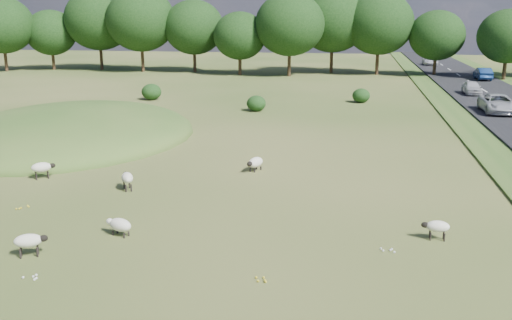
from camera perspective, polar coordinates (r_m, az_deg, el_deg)
The scene contains 16 objects.
ground at distance 44.02m, azimuth 1.01°, elevation 3.94°, with size 160.00×160.00×0.00m, color #2A4917.
mound at distance 40.27m, azimuth -17.98°, elevation 2.25°, with size 16.00×20.00×4.00m, color #33561E.
road at distance 55.00m, azimuth 23.90°, elevation 4.94°, with size 8.00×150.00×0.25m, color black.
treeline at distance 78.61m, azimuth 4.36°, elevation 13.30°, with size 96.28×14.66×11.70m.
shrubs at distance 52.58m, azimuth -1.81°, elevation 6.42°, with size 21.54×8.04×1.54m.
sheep_0 at distance 29.72m, azimuth -0.08°, elevation -0.25°, with size 0.93×1.32×0.73m.
sheep_2 at distance 20.83m, azimuth -21.75°, elevation -7.52°, with size 1.15×0.83×0.80m.
sheep_3 at distance 21.76m, azimuth 17.64°, elevation -6.36°, with size 1.01×0.45×0.73m.
sheep_4 at distance 21.76m, azimuth -13.49°, elevation -6.32°, with size 1.21×0.81×0.67m.
sheep_5 at distance 30.23m, azimuth -20.61°, elevation -0.70°, with size 1.16×0.97×0.84m.
sheep_6 at distance 27.17m, azimuth -12.77°, elevation -1.74°, with size 0.93×1.19×0.84m.
car_1 at distance 113.86m, azimuth 17.85°, elevation 10.17°, with size 2.07×5.09×1.48m, color navy.
car_4 at distance 50.14m, azimuth 23.06°, elevation 5.21°, with size 2.41×5.23×1.45m, color silver.
car_5 at distance 75.23m, azimuth 21.75°, elevation 8.02°, with size 1.54×4.43×1.46m, color navy.
car_6 at distance 60.98m, azimuth 20.77°, elevation 6.79°, with size 1.56×3.87×1.32m, color silver.
car_7 at distance 94.80m, azimuth 17.02°, elevation 9.45°, with size 2.05×4.44×1.23m, color white.
Camera 1 is at (6.67, -22.78, 7.95)m, focal length 40.00 mm.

